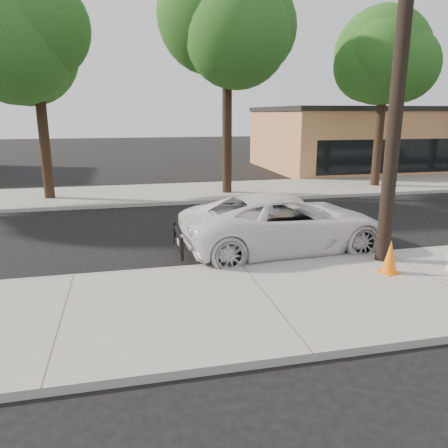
# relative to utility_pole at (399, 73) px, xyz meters

# --- Properties ---
(ground) EXTENTS (120.00, 120.00, 0.00)m
(ground) POSITION_rel_utility_pole_xyz_m (-3.60, 2.70, -4.70)
(ground) COLOR black
(ground) RESTS_ON ground
(near_sidewalk) EXTENTS (90.00, 4.40, 0.15)m
(near_sidewalk) POSITION_rel_utility_pole_xyz_m (-3.60, -1.60, -4.62)
(near_sidewalk) COLOR gray
(near_sidewalk) RESTS_ON ground
(far_sidewalk) EXTENTS (90.00, 5.00, 0.15)m
(far_sidewalk) POSITION_rel_utility_pole_xyz_m (-3.60, 11.20, -4.62)
(far_sidewalk) COLOR gray
(far_sidewalk) RESTS_ON ground
(curb_near) EXTENTS (90.00, 0.12, 0.16)m
(curb_near) POSITION_rel_utility_pole_xyz_m (-3.60, 0.60, -4.62)
(curb_near) COLOR #9E9B93
(curb_near) RESTS_ON ground
(building_main) EXTENTS (18.00, 10.00, 4.00)m
(building_main) POSITION_rel_utility_pole_xyz_m (12.40, 18.70, -2.70)
(building_main) COLOR #C77853
(building_main) RESTS_ON ground
(utility_pole) EXTENTS (1.40, 0.34, 9.00)m
(utility_pole) POSITION_rel_utility_pole_xyz_m (0.00, 0.00, 0.00)
(utility_pole) COLOR black
(utility_pole) RESTS_ON near_sidewalk
(tree_b) EXTENTS (4.34, 4.20, 8.45)m
(tree_b) POSITION_rel_utility_pole_xyz_m (-9.41, 10.76, 1.45)
(tree_b) COLOR black
(tree_b) RESTS_ON far_sidewalk
(tree_c) EXTENTS (4.96, 4.80, 9.55)m
(tree_c) POSITION_rel_utility_pole_xyz_m (-1.38, 10.34, 2.21)
(tree_c) COLOR black
(tree_c) RESTS_ON far_sidewalk
(tree_d) EXTENTS (4.50, 4.35, 8.75)m
(tree_d) POSITION_rel_utility_pole_xyz_m (6.60, 10.65, 1.67)
(tree_d) COLOR black
(tree_d) RESTS_ON far_sidewalk
(police_cruiser) EXTENTS (6.01, 3.05, 1.63)m
(police_cruiser) POSITION_rel_utility_pole_xyz_m (-1.98, 1.72, -3.88)
(police_cruiser) COLOR white
(police_cruiser) RESTS_ON ground
(traffic_cone) EXTENTS (0.49, 0.49, 0.79)m
(traffic_cone) POSITION_rel_utility_pole_xyz_m (-0.38, -0.88, -4.17)
(traffic_cone) COLOR orange
(traffic_cone) RESTS_ON near_sidewalk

